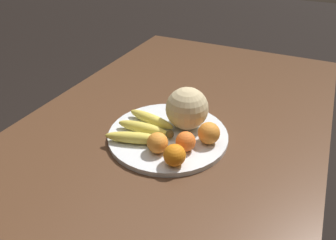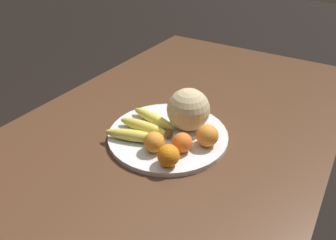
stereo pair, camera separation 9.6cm
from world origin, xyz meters
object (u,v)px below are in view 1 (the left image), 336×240
object	(u,v)px
melon	(187,108)
orange_mid_center	(186,141)
fruit_bowl	(168,135)
orange_front_left	(175,155)
banana_bunch	(143,129)
orange_front_right	(158,143)
orange_back_left	(209,133)
kitchen_table	(172,146)

from	to	relation	value
melon	orange_mid_center	size ratio (longest dim) A/B	2.29
fruit_bowl	melon	xyz separation A→B (m)	(-0.06, 0.04, 0.08)
orange_front_left	orange_mid_center	distance (m)	0.07
fruit_bowl	orange_mid_center	xyz separation A→B (m)	(0.06, 0.08, 0.04)
banana_bunch	orange_front_right	bearing A→B (deg)	139.19
banana_bunch	orange_back_left	size ratio (longest dim) A/B	2.89
melon	banana_bunch	world-z (taller)	melon
kitchen_table	fruit_bowl	distance (m)	0.12
kitchen_table	melon	bearing A→B (deg)	79.65
banana_bunch	orange_front_right	distance (m)	0.10
melon	orange_front_left	size ratio (longest dim) A/B	2.18
melon	orange_back_left	xyz separation A→B (m)	(0.05, 0.09, -0.03)
fruit_bowl	orange_front_left	distance (m)	0.16
banana_bunch	orange_mid_center	distance (m)	0.15
orange_front_right	orange_back_left	bearing A→B (deg)	131.91
kitchen_table	orange_front_right	bearing A→B (deg)	10.64
fruit_bowl	orange_back_left	bearing A→B (deg)	93.84
banana_bunch	orange_mid_center	size ratio (longest dim) A/B	3.28
orange_front_right	orange_mid_center	size ratio (longest dim) A/B	1.04
melon	orange_mid_center	distance (m)	0.13
orange_mid_center	orange_front_left	bearing A→B (deg)	-1.62
kitchen_table	orange_mid_center	bearing A→B (deg)	38.85
orange_back_left	orange_front_right	bearing A→B (deg)	-48.09
fruit_bowl	orange_mid_center	world-z (taller)	orange_mid_center
orange_front_left	fruit_bowl	bearing A→B (deg)	-147.89
banana_bunch	orange_back_left	world-z (taller)	orange_back_left
kitchen_table	orange_front_left	bearing A→B (deg)	26.50
kitchen_table	orange_mid_center	size ratio (longest dim) A/B	27.94
melon	orange_mid_center	xyz separation A→B (m)	(0.12, 0.05, -0.04)
melon	orange_back_left	distance (m)	0.11
banana_bunch	orange_back_left	bearing A→B (deg)	-171.05
kitchen_table	fruit_bowl	size ratio (longest dim) A/B	4.38
orange_mid_center	orange_back_left	size ratio (longest dim) A/B	0.88
melon	banana_bunch	xyz separation A→B (m)	(0.10, -0.11, -0.05)
kitchen_table	melon	distance (m)	0.18
fruit_bowl	banana_bunch	size ratio (longest dim) A/B	1.95
fruit_bowl	orange_back_left	distance (m)	0.14
fruit_bowl	orange_back_left	xyz separation A→B (m)	(-0.01, 0.13, 0.04)
banana_bunch	orange_mid_center	xyz separation A→B (m)	(0.02, 0.15, 0.01)
melon	fruit_bowl	bearing A→B (deg)	-31.99
kitchen_table	banana_bunch	distance (m)	0.17
orange_front_left	orange_back_left	world-z (taller)	orange_back_left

